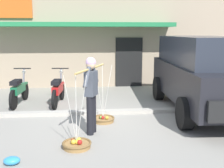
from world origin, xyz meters
TOP-DOWN VIEW (x-y plane):
  - ground_plane at (0.00, 0.00)m, footprint 90.00×90.00m
  - sidewalk_curb at (0.00, 0.70)m, footprint 20.00×0.24m
  - fruit_vendor at (-0.38, -0.79)m, footprint 0.66×1.58m
  - fruit_basket_left_side at (-0.08, -0.01)m, footprint 0.57×0.57m
  - fruit_basket_right_side at (-0.69, -1.57)m, footprint 0.57×0.57m
  - motorcycle_nearest_shop at (-2.54, 1.96)m, footprint 0.54×1.82m
  - motorcycle_second_in_row at (-1.34, 1.86)m, footprint 0.54×1.82m
  - parked_truck at (2.79, 0.73)m, footprint 2.35×4.89m
  - storefront_building at (-0.65, 7.13)m, footprint 13.00×6.00m
  - plastic_litter_bag at (-1.78, -2.18)m, footprint 0.28×0.22m

SIDE VIEW (x-z plane):
  - ground_plane at x=0.00m, z-range 0.00..0.00m
  - sidewalk_curb at x=0.00m, z-range 0.00..0.10m
  - plastic_litter_bag at x=-1.78m, z-range 0.00..0.14m
  - fruit_basket_left_side at x=-0.08m, z-range -0.65..0.80m
  - fruit_basket_right_side at x=-0.69m, z-range -0.65..0.81m
  - motorcycle_nearest_shop at x=-2.54m, z-range -0.09..1.00m
  - motorcycle_second_in_row at x=-1.34m, z-range -0.09..1.00m
  - fruit_vendor at x=-0.38m, z-range 0.13..1.83m
  - parked_truck at x=2.79m, z-range 0.08..2.18m
  - storefront_building at x=-0.65m, z-range 0.00..4.20m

